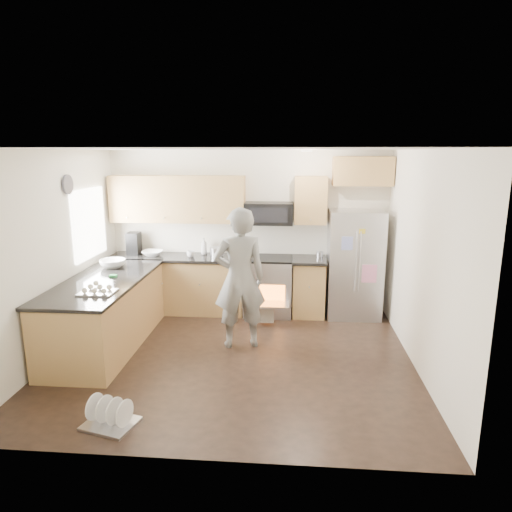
# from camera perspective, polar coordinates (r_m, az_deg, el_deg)

# --- Properties ---
(ground) EXTENTS (4.50, 4.50, 0.00)m
(ground) POSITION_cam_1_polar(r_m,az_deg,el_deg) (5.98, -2.88, -12.55)
(ground) COLOR black
(ground) RESTS_ON ground
(room_shell) EXTENTS (4.54, 4.04, 2.62)m
(room_shell) POSITION_cam_1_polar(r_m,az_deg,el_deg) (5.50, -3.44, 3.52)
(room_shell) COLOR white
(room_shell) RESTS_ON ground
(back_cabinet_run) EXTENTS (4.45, 0.64, 2.50)m
(back_cabinet_run) POSITION_cam_1_polar(r_m,az_deg,el_deg) (7.40, -5.71, 0.31)
(back_cabinet_run) COLOR #AE7E45
(back_cabinet_run) RESTS_ON ground
(peninsula) EXTENTS (0.96, 2.36, 1.04)m
(peninsula) POSITION_cam_1_polar(r_m,az_deg,el_deg) (6.48, -18.26, -6.72)
(peninsula) COLOR #AE7E45
(peninsula) RESTS_ON ground
(stove_range) EXTENTS (0.76, 0.97, 1.79)m
(stove_range) POSITION_cam_1_polar(r_m,az_deg,el_deg) (7.30, 1.53, -2.12)
(stove_range) COLOR #B7B7BC
(stove_range) RESTS_ON ground
(refrigerator) EXTENTS (0.83, 0.67, 1.69)m
(refrigerator) POSITION_cam_1_polar(r_m,az_deg,el_deg) (7.32, 12.20, -1.00)
(refrigerator) COLOR #B7B7BC
(refrigerator) RESTS_ON ground
(person) EXTENTS (0.78, 0.61, 1.89)m
(person) POSITION_cam_1_polar(r_m,az_deg,el_deg) (6.00, -2.05, -2.82)
(person) COLOR gray
(person) RESTS_ON ground
(dish_rack) EXTENTS (0.56, 0.49, 0.29)m
(dish_rack) POSITION_cam_1_polar(r_m,az_deg,el_deg) (4.85, -17.77, -18.69)
(dish_rack) COLOR #B7B7BC
(dish_rack) RESTS_ON ground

